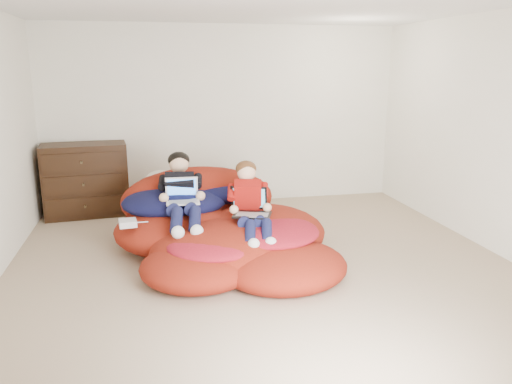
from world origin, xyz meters
name	(u,v)px	position (x,y,z in m)	size (l,w,h in m)	color
room_shell	(263,245)	(0.00, 0.00, 0.22)	(5.10, 5.10, 2.77)	tan
dresser	(86,180)	(-1.90, 2.22, 0.48)	(1.11, 0.65, 0.96)	black
beanbag_pile	(221,230)	(-0.36, 0.45, 0.26)	(2.25, 2.46, 0.88)	maroon
cream_pillow	(162,182)	(-0.93, 1.26, 0.62)	(0.44, 0.28, 0.28)	beige
older_boy	(182,190)	(-0.74, 0.65, 0.66)	(0.36, 1.18, 0.66)	black
younger_boy	(250,201)	(-0.09, 0.20, 0.63)	(0.35, 0.93, 0.69)	#B1150F
laptop_white	(182,195)	(-0.74, 0.54, 0.63)	(0.35, 0.32, 0.24)	silver
laptop_black	(251,207)	(-0.09, 0.18, 0.57)	(0.43, 0.44, 0.27)	black
power_adapter	(128,223)	(-1.30, 0.37, 0.42)	(0.17, 0.17, 0.06)	silver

